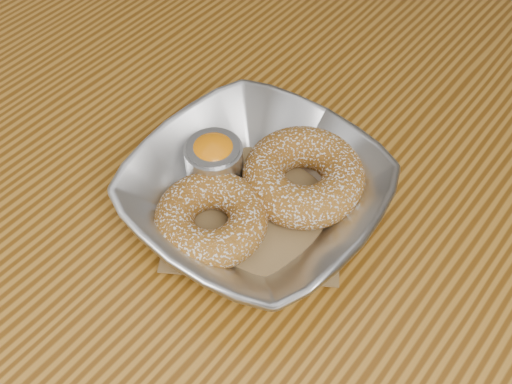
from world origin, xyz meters
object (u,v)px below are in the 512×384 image
Objects in this scene: serving_bowl at (256,195)px; donut_front at (211,219)px; ramekin at (214,161)px; donut_back at (303,176)px; table at (223,188)px.

serving_bowl reaches higher than donut_front.
ramekin reaches higher than serving_bowl.
ramekin is at bearing 177.73° from serving_bowl.
table is at bearing 169.87° from donut_back.
donut_back is at bearing -10.13° from table.
ramekin is at bearing -50.63° from table.
table is 0.18m from donut_front.
donut_front is 0.06m from ramekin.
donut_front is (-0.03, -0.08, -0.00)m from donut_back.
serving_bowl is 2.22× the size of donut_front.
table is 0.17m from serving_bowl.
serving_bowl is 1.97× the size of donut_back.
donut_back is (0.12, -0.02, 0.13)m from table.
ramekin reaches higher than table.
table is 23.66× the size of ramekin.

